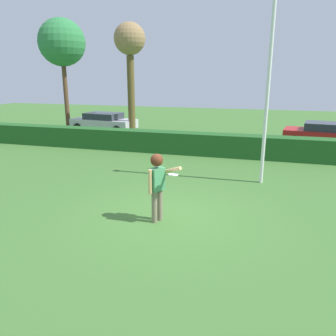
{
  "coord_description": "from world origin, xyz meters",
  "views": [
    {
      "loc": [
        2.21,
        -7.94,
        3.65
      ],
      "look_at": [
        -0.27,
        0.66,
        1.15
      ],
      "focal_mm": 35.96,
      "sensor_mm": 36.0,
      "label": 1
    }
  ],
  "objects_px": {
    "maple_tree": "(130,46)",
    "oak_tree": "(62,43)",
    "person": "(157,180)",
    "frisbee": "(173,175)",
    "parked_car_silver": "(104,121)",
    "parked_car_red": "(327,134)",
    "lamppost": "(269,75)"
  },
  "relations": [
    {
      "from": "parked_car_silver",
      "to": "oak_tree",
      "type": "height_order",
      "value": "oak_tree"
    },
    {
      "from": "lamppost",
      "to": "parked_car_red",
      "type": "relative_size",
      "value": 1.5
    },
    {
      "from": "maple_tree",
      "to": "oak_tree",
      "type": "height_order",
      "value": "oak_tree"
    },
    {
      "from": "frisbee",
      "to": "oak_tree",
      "type": "xyz_separation_m",
      "value": [
        -10.85,
        12.66,
        4.25
      ]
    },
    {
      "from": "frisbee",
      "to": "parked_car_silver",
      "type": "bearing_deg",
      "value": 122.95
    },
    {
      "from": "parked_car_silver",
      "to": "oak_tree",
      "type": "relative_size",
      "value": 0.61
    },
    {
      "from": "person",
      "to": "maple_tree",
      "type": "relative_size",
      "value": 0.27
    },
    {
      "from": "maple_tree",
      "to": "oak_tree",
      "type": "bearing_deg",
      "value": 173.25
    },
    {
      "from": "parked_car_red",
      "to": "oak_tree",
      "type": "height_order",
      "value": "oak_tree"
    },
    {
      "from": "parked_car_red",
      "to": "oak_tree",
      "type": "bearing_deg",
      "value": 175.56
    },
    {
      "from": "frisbee",
      "to": "parked_car_red",
      "type": "bearing_deg",
      "value": 65.62
    },
    {
      "from": "person",
      "to": "frisbee",
      "type": "height_order",
      "value": "person"
    },
    {
      "from": "parked_car_red",
      "to": "maple_tree",
      "type": "xyz_separation_m",
      "value": [
        -11.12,
        0.66,
        4.58
      ]
    },
    {
      "from": "person",
      "to": "parked_car_silver",
      "type": "xyz_separation_m",
      "value": [
        -7.63,
        12.33,
        -0.43
      ]
    },
    {
      "from": "frisbee",
      "to": "lamppost",
      "type": "distance_m",
      "value": 5.21
    },
    {
      "from": "person",
      "to": "parked_car_silver",
      "type": "bearing_deg",
      "value": 121.77
    },
    {
      "from": "frisbee",
      "to": "oak_tree",
      "type": "distance_m",
      "value": 17.21
    },
    {
      "from": "lamppost",
      "to": "parked_car_silver",
      "type": "bearing_deg",
      "value": 140.77
    },
    {
      "from": "frisbee",
      "to": "maple_tree",
      "type": "relative_size",
      "value": 0.04
    },
    {
      "from": "person",
      "to": "oak_tree",
      "type": "xyz_separation_m",
      "value": [
        -10.4,
        12.52,
        4.47
      ]
    },
    {
      "from": "lamppost",
      "to": "parked_car_red",
      "type": "distance_m",
      "value": 8.4
    },
    {
      "from": "parked_car_red",
      "to": "maple_tree",
      "type": "distance_m",
      "value": 12.04
    },
    {
      "from": "maple_tree",
      "to": "parked_car_red",
      "type": "bearing_deg",
      "value": -3.42
    },
    {
      "from": "lamppost",
      "to": "oak_tree",
      "type": "relative_size",
      "value": 0.93
    },
    {
      "from": "person",
      "to": "lamppost",
      "type": "relative_size",
      "value": 0.27
    },
    {
      "from": "person",
      "to": "maple_tree",
      "type": "xyz_separation_m",
      "value": [
        -5.49,
        11.94,
        4.16
      ]
    },
    {
      "from": "parked_car_silver",
      "to": "maple_tree",
      "type": "bearing_deg",
      "value": -10.26
    },
    {
      "from": "parked_car_red",
      "to": "oak_tree",
      "type": "distance_m",
      "value": 16.8
    },
    {
      "from": "maple_tree",
      "to": "frisbee",
      "type": "bearing_deg",
      "value": -63.81
    },
    {
      "from": "frisbee",
      "to": "parked_car_silver",
      "type": "relative_size",
      "value": 0.06
    },
    {
      "from": "frisbee",
      "to": "oak_tree",
      "type": "height_order",
      "value": "oak_tree"
    },
    {
      "from": "lamppost",
      "to": "maple_tree",
      "type": "relative_size",
      "value": 1.01
    }
  ]
}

